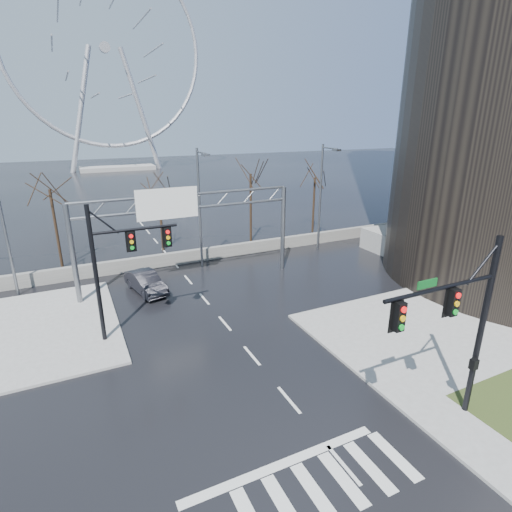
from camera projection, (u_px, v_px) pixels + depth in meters
ground at (289, 400)px, 18.16m from camera, size 260.00×260.00×0.00m
sidewalk_right_ext at (417, 331)px, 23.93m from camera, size 12.00×10.00×0.15m
sidewalk_far at (29, 332)px, 23.87m from camera, size 10.00×12.00×0.15m
barrier_wall at (175, 258)px, 35.05m from camera, size 52.00×0.50×1.10m
signal_mast_near at (462, 319)px, 15.24m from camera, size 5.52×0.41×8.00m
signal_mast_far at (116, 260)px, 21.84m from camera, size 4.72×0.41×8.00m
sign_gantry at (183, 220)px, 29.10m from camera, size 16.36×0.40×7.60m
streetlight_left at (1, 217)px, 26.85m from camera, size 0.50×2.55×10.00m
streetlight_mid at (200, 200)px, 32.57m from camera, size 0.50×2.55×10.00m
streetlight_right at (323, 190)px, 37.48m from camera, size 0.50×2.55×10.00m
tree_left at (51, 199)px, 32.60m from camera, size 3.75×3.75×7.50m
tree_center at (159, 198)px, 37.39m from camera, size 3.25×3.25×6.50m
tree_right at (251, 182)px, 39.89m from camera, size 3.90×3.90×7.80m
tree_far_right at (315, 184)px, 43.85m from camera, size 3.40×3.40×6.80m
ferris_wheel at (106, 56)px, 92.83m from camera, size 45.00×6.00×50.91m
car at (146, 282)px, 29.37m from camera, size 2.57×4.82×1.51m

